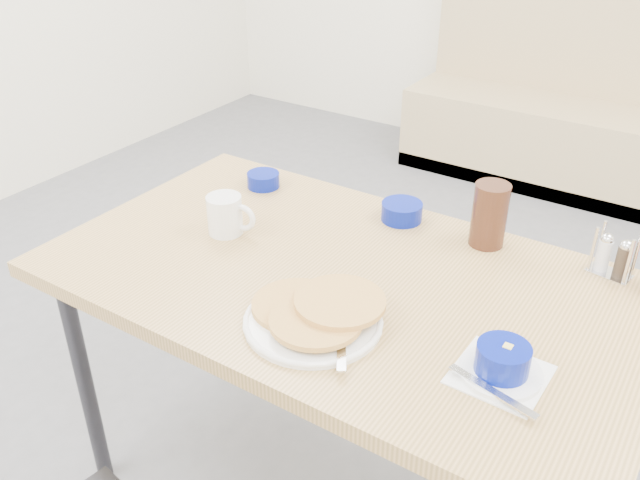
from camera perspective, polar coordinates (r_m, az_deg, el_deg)
The scene contains 9 objects.
booth_bench at distance 3.95m, azimuth 21.73°, elevation 9.21°, with size 1.90×0.56×1.22m.
dining_table at distance 1.62m, azimuth 1.85°, elevation -4.69°, with size 1.40×0.80×0.76m.
pancake_plate at distance 1.41m, azimuth -0.39°, elevation -6.33°, with size 0.29×0.29×0.05m.
coffee_mug at distance 1.74m, azimuth -7.90°, elevation 2.14°, with size 0.13×0.09×0.10m.
grits_setting at distance 1.33m, azimuth 15.06°, elevation -10.01°, with size 0.18×0.18×0.07m.
creamer_bowl at distance 1.99m, azimuth -4.80°, elevation 5.06°, with size 0.09×0.09×0.04m.
butter_bowl at distance 1.81m, azimuth 6.90°, elevation 2.38°, with size 0.11×0.11×0.05m.
amber_tumbler at distance 1.71m, azimuth 14.08°, elevation 2.07°, with size 0.09×0.09×0.16m, color #3A1E12.
condiment_caddy at distance 1.70m, azimuth 23.41°, elevation -1.49°, with size 0.11×0.07×0.12m.
Camera 1 is at (0.68, -0.89, 1.62)m, focal length 38.00 mm.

